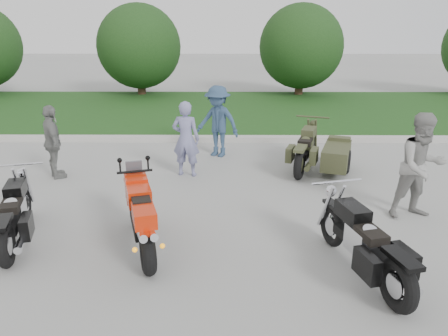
{
  "coord_description": "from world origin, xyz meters",
  "views": [
    {
      "loc": [
        0.83,
        -6.02,
        3.28
      ],
      "look_at": [
        0.77,
        1.29,
        0.8
      ],
      "focal_mm": 35.0,
      "sensor_mm": 36.0,
      "label": 1
    }
  ],
  "objects_px": {
    "cruiser_left": "(14,217)",
    "person_grey": "(421,166)",
    "person_denim": "(218,122)",
    "cruiser_right": "(366,247)",
    "cruiser_sidecar": "(323,154)",
    "person_back": "(53,142)",
    "person_stripe": "(186,139)",
    "sportbike_red": "(141,215)"
  },
  "relations": [
    {
      "from": "cruiser_left",
      "to": "person_grey",
      "type": "height_order",
      "value": "person_grey"
    },
    {
      "from": "cruiser_left",
      "to": "person_denim",
      "type": "distance_m",
      "value": 5.52
    },
    {
      "from": "cruiser_right",
      "to": "cruiser_sidecar",
      "type": "distance_m",
      "value": 4.36
    },
    {
      "from": "cruiser_sidecar",
      "to": "person_back",
      "type": "distance_m",
      "value": 5.95
    },
    {
      "from": "cruiser_sidecar",
      "to": "person_denim",
      "type": "relative_size",
      "value": 1.26
    },
    {
      "from": "cruiser_left",
      "to": "person_grey",
      "type": "xyz_separation_m",
      "value": [
        6.55,
        1.02,
        0.49
      ]
    },
    {
      "from": "person_stripe",
      "to": "person_denim",
      "type": "height_order",
      "value": "person_denim"
    },
    {
      "from": "cruiser_sidecar",
      "to": "person_denim",
      "type": "bearing_deg",
      "value": 172.71
    },
    {
      "from": "person_stripe",
      "to": "person_back",
      "type": "distance_m",
      "value": 2.85
    },
    {
      "from": "person_stripe",
      "to": "person_grey",
      "type": "relative_size",
      "value": 0.9
    },
    {
      "from": "sportbike_red",
      "to": "cruiser_sidecar",
      "type": "height_order",
      "value": "sportbike_red"
    },
    {
      "from": "sportbike_red",
      "to": "person_grey",
      "type": "bearing_deg",
      "value": -1.66
    },
    {
      "from": "sportbike_red",
      "to": "cruiser_sidecar",
      "type": "relative_size",
      "value": 0.9
    },
    {
      "from": "sportbike_red",
      "to": "cruiser_sidecar",
      "type": "distance_m",
      "value": 5.01
    },
    {
      "from": "cruiser_sidecar",
      "to": "cruiser_right",
      "type": "bearing_deg",
      "value": -75.77
    },
    {
      "from": "person_denim",
      "to": "person_stripe",
      "type": "bearing_deg",
      "value": -86.78
    },
    {
      "from": "cruiser_right",
      "to": "cruiser_sidecar",
      "type": "height_order",
      "value": "cruiser_sidecar"
    },
    {
      "from": "cruiser_right",
      "to": "person_stripe",
      "type": "bearing_deg",
      "value": 109.41
    },
    {
      "from": "cruiser_right",
      "to": "person_grey",
      "type": "xyz_separation_m",
      "value": [
        1.47,
        1.94,
        0.47
      ]
    },
    {
      "from": "cruiser_right",
      "to": "person_back",
      "type": "bearing_deg",
      "value": 130.63
    },
    {
      "from": "cruiser_right",
      "to": "person_back",
      "type": "distance_m",
      "value": 6.8
    },
    {
      "from": "cruiser_left",
      "to": "cruiser_right",
      "type": "relative_size",
      "value": 0.96
    },
    {
      "from": "person_denim",
      "to": "cruiser_left",
      "type": "bearing_deg",
      "value": -95.56
    },
    {
      "from": "cruiser_sidecar",
      "to": "person_grey",
      "type": "bearing_deg",
      "value": -46.21
    },
    {
      "from": "cruiser_sidecar",
      "to": "person_back",
      "type": "height_order",
      "value": "person_back"
    },
    {
      "from": "sportbike_red",
      "to": "cruiser_right",
      "type": "xyz_separation_m",
      "value": [
        3.09,
        -0.7,
        -0.12
      ]
    },
    {
      "from": "cruiser_left",
      "to": "cruiser_right",
      "type": "height_order",
      "value": "cruiser_right"
    },
    {
      "from": "cruiser_left",
      "to": "person_back",
      "type": "xyz_separation_m",
      "value": [
        -0.5,
        2.97,
        0.36
      ]
    },
    {
      "from": "sportbike_red",
      "to": "person_denim",
      "type": "relative_size",
      "value": 1.13
    },
    {
      "from": "sportbike_red",
      "to": "person_stripe",
      "type": "relative_size",
      "value": 1.2
    },
    {
      "from": "sportbike_red",
      "to": "person_back",
      "type": "bearing_deg",
      "value": 111.22
    },
    {
      "from": "person_grey",
      "to": "person_denim",
      "type": "distance_m",
      "value": 5.04
    },
    {
      "from": "cruiser_left",
      "to": "person_back",
      "type": "bearing_deg",
      "value": 84.52
    },
    {
      "from": "sportbike_red",
      "to": "person_denim",
      "type": "bearing_deg",
      "value": 61.28
    },
    {
      "from": "cruiser_sidecar",
      "to": "person_denim",
      "type": "distance_m",
      "value": 2.73
    },
    {
      "from": "person_grey",
      "to": "cruiser_right",
      "type": "bearing_deg",
      "value": -138.78
    },
    {
      "from": "cruiser_right",
      "to": "cruiser_left",
      "type": "bearing_deg",
      "value": 155.29
    },
    {
      "from": "person_stripe",
      "to": "person_back",
      "type": "bearing_deg",
      "value": 14.06
    },
    {
      "from": "person_stripe",
      "to": "cruiser_left",
      "type": "bearing_deg",
      "value": 63.77
    },
    {
      "from": "person_denim",
      "to": "person_back",
      "type": "xyz_separation_m",
      "value": [
        -3.5,
        -1.64,
        -0.09
      ]
    },
    {
      "from": "person_stripe",
      "to": "cruiser_right",
      "type": "bearing_deg",
      "value": 134.36
    },
    {
      "from": "cruiser_left",
      "to": "person_grey",
      "type": "bearing_deg",
      "value": -6.13
    }
  ]
}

